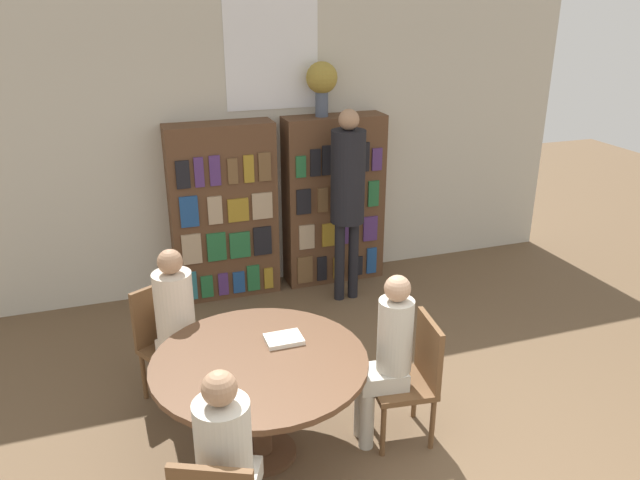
{
  "coord_description": "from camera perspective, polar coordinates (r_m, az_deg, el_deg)",
  "views": [
    {
      "loc": [
        -1.55,
        -2.31,
        2.85
      ],
      "look_at": [
        -0.08,
        1.96,
        1.05
      ],
      "focal_mm": 35.0,
      "sensor_mm": 36.0,
      "label": 1
    }
  ],
  "objects": [
    {
      "name": "open_book_on_table",
      "position": [
        4.12,
        -3.33,
        -9.04
      ],
      "size": [
        0.24,
        0.18,
        0.03
      ],
      "color": "silver",
      "rests_on": "reading_table"
    },
    {
      "name": "reading_table",
      "position": [
        4.01,
        -5.5,
        -12.06
      ],
      "size": [
        1.36,
        1.36,
        0.73
      ],
      "color": "brown",
      "rests_on": "ground_plane"
    },
    {
      "name": "wall_back",
      "position": [
        6.25,
        -4.29,
        9.25
      ],
      "size": [
        6.4,
        0.07,
        3.0
      ],
      "color": "beige",
      "rests_on": "ground_plane"
    },
    {
      "name": "bookshelf_left",
      "position": [
        6.13,
        -8.8,
        2.52
      ],
      "size": [
        1.02,
        0.34,
        1.73
      ],
      "color": "brown",
      "rests_on": "ground_plane"
    },
    {
      "name": "bookshelf_right",
      "position": [
        6.41,
        1.26,
        3.65
      ],
      "size": [
        1.02,
        0.34,
        1.73
      ],
      "color": "brown",
      "rests_on": "ground_plane"
    },
    {
      "name": "flower_vase",
      "position": [
        6.11,
        0.17,
        14.35
      ],
      "size": [
        0.3,
        0.3,
        0.52
      ],
      "color": "#475166",
      "rests_on": "bookshelf_right"
    },
    {
      "name": "seated_reader_back",
      "position": [
        3.32,
        -8.53,
        -19.09
      ],
      "size": [
        0.39,
        0.42,
        1.22
      ],
      "rotation": [
        0.0,
        0.0,
        -0.44
      ],
      "color": "beige",
      "rests_on": "ground_plane"
    },
    {
      "name": "seated_reader_right",
      "position": [
        4.13,
        6.16,
        -10.21
      ],
      "size": [
        0.37,
        0.27,
        1.22
      ],
      "rotation": [
        0.0,
        0.0,
        1.45
      ],
      "color": "beige",
      "rests_on": "ground_plane"
    },
    {
      "name": "chair_far_side",
      "position": [
        4.29,
        8.49,
        -12.01
      ],
      "size": [
        0.45,
        0.45,
        0.88
      ],
      "rotation": [
        0.0,
        0.0,
        1.45
      ],
      "color": "brown",
      "rests_on": "ground_plane"
    },
    {
      "name": "librarian_standing",
      "position": [
        5.86,
        2.55,
        5.0
      ],
      "size": [
        0.32,
        0.59,
        1.88
      ],
      "color": "black",
      "rests_on": "ground_plane"
    },
    {
      "name": "chair_left_side",
      "position": [
        4.78,
        -13.84,
        -8.64
      ],
      "size": [
        0.54,
        0.54,
        0.88
      ],
      "rotation": [
        0.0,
        0.0,
        -2.64
      ],
      "color": "brown",
      "rests_on": "ground_plane"
    },
    {
      "name": "seated_reader_left",
      "position": [
        4.55,
        -12.78,
        -7.17
      ],
      "size": [
        0.4,
        0.41,
        1.22
      ],
      "rotation": [
        0.0,
        0.0,
        -2.64
      ],
      "color": "beige",
      "rests_on": "ground_plane"
    }
  ]
}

